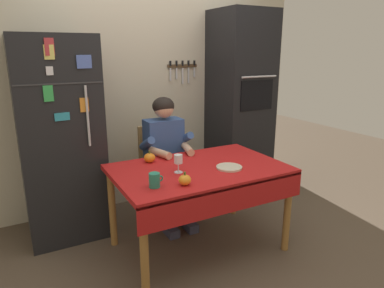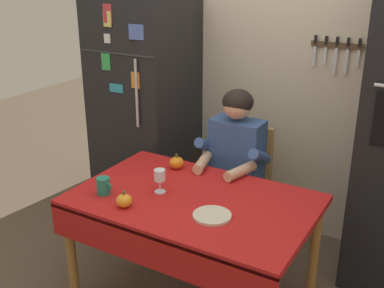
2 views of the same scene
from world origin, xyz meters
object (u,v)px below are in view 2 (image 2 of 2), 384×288
object	(u,v)px
wine_glass	(160,177)
pumpkin_large	(124,201)
serving_tray	(212,216)
pumpkin_medium	(177,163)
refrigerator	(146,111)
chair_behind_person	(242,183)
dining_table	(191,212)
seated_person	(232,163)
coffee_mug	(103,186)

from	to	relation	value
wine_glass	pumpkin_large	distance (m)	0.27
serving_tray	pumpkin_medium	bearing A→B (deg)	138.31
refrigerator	chair_behind_person	bearing A→B (deg)	-5.61
dining_table	seated_person	size ratio (longest dim) A/B	1.12
pumpkin_large	coffee_mug	bearing A→B (deg)	162.29
seated_person	pumpkin_medium	bearing A→B (deg)	-136.35
wine_glass	dining_table	bearing A→B (deg)	4.83
coffee_mug	wine_glass	world-z (taller)	wine_glass
pumpkin_medium	chair_behind_person	bearing A→B (deg)	58.36
serving_tray	chair_behind_person	bearing A→B (deg)	104.15
dining_table	wine_glass	distance (m)	0.28
seated_person	serving_tray	size ratio (longest dim) A/B	5.87
chair_behind_person	pumpkin_medium	size ratio (longest dim) A/B	9.17
dining_table	pumpkin_medium	size ratio (longest dim) A/B	13.81
chair_behind_person	seated_person	xyz separation A→B (m)	(0.00, -0.19, 0.23)
refrigerator	dining_table	distance (m)	1.32
refrigerator	dining_table	bearing A→B (deg)	-42.91
refrigerator	seated_person	xyz separation A→B (m)	(0.92, -0.28, -0.16)
dining_table	pumpkin_large	size ratio (longest dim) A/B	14.22
dining_table	seated_person	xyz separation A→B (m)	(-0.03, 0.60, 0.08)
chair_behind_person	pumpkin_medium	xyz separation A→B (m)	(-0.28, -0.46, 0.27)
refrigerator	pumpkin_medium	distance (m)	0.85
coffee_mug	pumpkin_medium	distance (m)	0.57
refrigerator	serving_tray	distance (m)	1.54
dining_table	pumpkin_medium	world-z (taller)	pumpkin_medium
seated_person	serving_tray	world-z (taller)	seated_person
seated_person	pumpkin_medium	distance (m)	0.39
dining_table	chair_behind_person	xyz separation A→B (m)	(-0.03, 0.79, -0.14)
refrigerator	serving_tray	size ratio (longest dim) A/B	8.49
dining_table	coffee_mug	world-z (taller)	coffee_mug
wine_glass	pumpkin_large	size ratio (longest dim) A/B	1.50
chair_behind_person	seated_person	distance (m)	0.29
chair_behind_person	pumpkin_large	size ratio (longest dim) A/B	9.44
dining_table	serving_tray	xyz separation A→B (m)	(0.20, -0.12, 0.09)
serving_tray	seated_person	bearing A→B (deg)	107.63
pumpkin_medium	serving_tray	distance (m)	0.69
dining_table	pumpkin_large	bearing A→B (deg)	-136.09
coffee_mug	pumpkin_large	size ratio (longest dim) A/B	1.08
wine_glass	serving_tray	world-z (taller)	wine_glass
pumpkin_medium	wine_glass	bearing A→B (deg)	-73.68
coffee_mug	pumpkin_large	bearing A→B (deg)	-17.71
dining_table	wine_glass	xyz separation A→B (m)	(-0.21, -0.02, 0.19)
refrigerator	pumpkin_large	world-z (taller)	refrigerator
chair_behind_person	coffee_mug	distance (m)	1.13
refrigerator	pumpkin_large	size ratio (longest dim) A/B	18.28
chair_behind_person	coffee_mug	world-z (taller)	chair_behind_person
pumpkin_large	pumpkin_medium	xyz separation A→B (m)	(-0.03, 0.60, 0.00)
pumpkin_large	serving_tray	size ratio (longest dim) A/B	0.46
coffee_mug	pumpkin_large	distance (m)	0.21
refrigerator	pumpkin_medium	size ratio (longest dim) A/B	17.76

